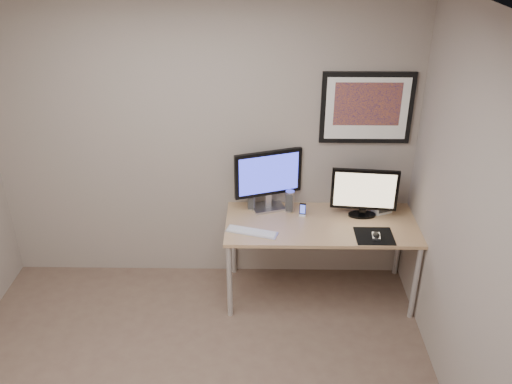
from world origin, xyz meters
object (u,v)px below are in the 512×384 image
speaker_left (251,200)px  keyboard (252,232)px  framed_art (367,108)px  monitor_large (268,178)px  desk (321,229)px  fan_unit (382,200)px  phone_dock (303,210)px  monitor_tv (364,192)px  speaker_right (290,201)px

speaker_left → keyboard: bearing=-80.0°
speaker_left → framed_art: bearing=14.3°
speaker_left → monitor_large: bearing=12.9°
monitor_large → desk: bearing=-47.7°
desk → framed_art: size_ratio=2.13×
keyboard → fan_unit: bearing=34.2°
monitor_large → phone_dock: bearing=-42.2°
monitor_tv → fan_unit: monitor_tv is taller
framed_art → monitor_tv: bearing=-88.0°
fan_unit → phone_dock: bearing=165.3°
speaker_left → keyboard: speaker_left is taller
monitor_tv → framed_art: bearing=97.8°
desk → phone_dock: bearing=142.2°
desk → monitor_large: size_ratio=2.80×
speaker_left → phone_dock: speaker_left is taller
desk → fan_unit: 0.60m
framed_art → speaker_right: 1.01m
framed_art → phone_dock: bearing=-156.9°
monitor_tv → monitor_large: bearing=177.2°
monitor_tv → speaker_left: monitor_tv is taller
phone_dock → keyboard: 0.52m
framed_art → fan_unit: framed_art is taller
speaker_left → speaker_right: speaker_right is taller
desk → speaker_right: (-0.26, 0.20, 0.16)m
phone_dock → keyboard: phone_dock is taller
desk → speaker_right: speaker_right is taller
phone_dock → fan_unit: 0.69m
monitor_tv → phone_dock: bearing=-173.8°
monitor_tv → keyboard: 1.00m
monitor_large → fan_unit: size_ratio=2.47×
framed_art → speaker_right: size_ratio=3.88×
monitor_large → speaker_left: bearing=165.5°
monitor_large → monitor_tv: monitor_large is taller
monitor_large → speaker_left: monitor_large is taller
desk → phone_dock: 0.23m
monitor_large → speaker_left: 0.26m
fan_unit → framed_art: bearing=122.5°
monitor_large → speaker_right: bearing=-32.9°
desk → phone_dock: phone_dock is taller
framed_art → fan_unit: 0.81m
speaker_right → phone_dock: 0.14m
framed_art → phone_dock: 0.99m
framed_art → speaker_left: framed_art is taller
framed_art → monitor_tv: framed_art is taller
phone_dock → framed_art: bearing=32.4°
speaker_left → fan_unit: (1.13, -0.04, 0.03)m
monitor_large → phone_dock: (0.30, -0.13, -0.24)m
framed_art → desk: bearing=-136.5°
speaker_right → monitor_large: bearing=175.3°
monitor_tv → fan_unit: (0.18, 0.07, -0.12)m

